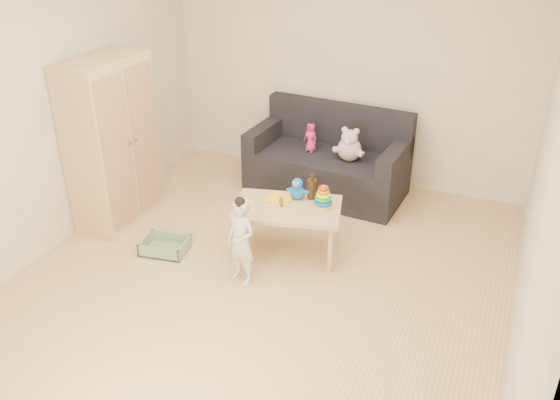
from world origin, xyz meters
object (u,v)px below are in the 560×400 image
at_px(wardrobe, 112,142).
at_px(toddler, 241,242).
at_px(sofa, 326,173).
at_px(play_table, 288,230).

height_order(wardrobe, toddler, wardrobe).
xyz_separation_m(wardrobe, sofa, (1.73, 1.31, -0.58)).
bearing_deg(play_table, toddler, -110.24).
bearing_deg(toddler, wardrobe, -177.57).
height_order(sofa, toddler, toddler).
relative_size(sofa, toddler, 2.19).
height_order(wardrobe, sofa, wardrobe).
xyz_separation_m(play_table, toddler, (-0.20, -0.53, 0.13)).
xyz_separation_m(sofa, play_table, (0.08, -1.29, 0.01)).
bearing_deg(wardrobe, toddler, -17.54).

